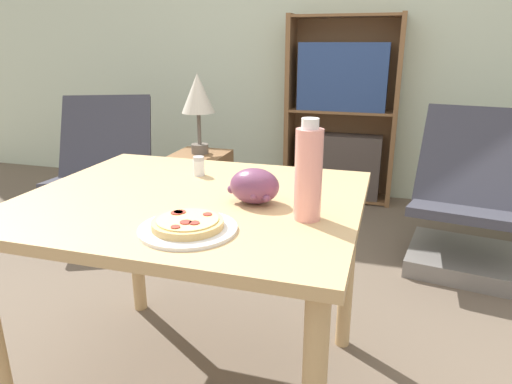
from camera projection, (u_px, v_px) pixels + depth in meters
wall_back at (325, 35)px, 3.63m from camera, size 8.00×0.05×2.60m
dining_table at (193, 225)px, 1.53m from camera, size 1.10×0.93×0.76m
pizza_on_plate at (188, 226)px, 1.22m from camera, size 0.27×0.27×0.04m
grape_bunch at (254, 186)px, 1.42m from camera, size 0.17×0.13×0.11m
drink_bottle at (308, 174)px, 1.26m from camera, size 0.08×0.08×0.29m
salt_shaker at (199, 166)px, 1.73m from camera, size 0.04×0.04×0.07m
lounge_chair_near at (106, 187)px, 3.17m from camera, size 0.84×0.94×0.88m
lounge_chair_far at (467, 218)px, 2.60m from camera, size 0.72×0.85×0.88m
bookshelf at (341, 119)px, 3.63m from camera, size 0.86×0.28×1.45m
side_table at (202, 194)px, 3.04m from camera, size 0.34×0.34×0.56m
table_lamp at (198, 97)px, 2.85m from camera, size 0.21×0.21×0.50m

